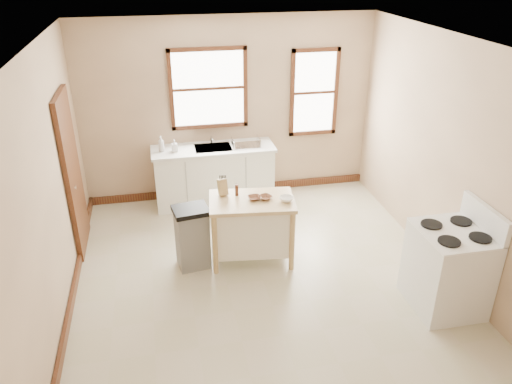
% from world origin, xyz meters
% --- Properties ---
extents(floor, '(5.00, 5.00, 0.00)m').
position_xyz_m(floor, '(0.00, 0.00, 0.00)').
color(floor, '#B9B093').
rests_on(floor, ground).
extents(ceiling, '(5.00, 5.00, 0.00)m').
position_xyz_m(ceiling, '(0.00, 0.00, 2.80)').
color(ceiling, white).
rests_on(ceiling, ground).
extents(wall_back, '(4.50, 0.04, 2.80)m').
position_xyz_m(wall_back, '(0.00, 2.50, 1.40)').
color(wall_back, tan).
rests_on(wall_back, ground).
extents(wall_left, '(0.04, 5.00, 2.80)m').
position_xyz_m(wall_left, '(-2.25, 0.00, 1.40)').
color(wall_left, tan).
rests_on(wall_left, ground).
extents(wall_right, '(0.04, 5.00, 2.80)m').
position_xyz_m(wall_right, '(2.25, 0.00, 1.40)').
color(wall_right, tan).
rests_on(wall_right, ground).
extents(window_main, '(1.17, 0.06, 1.22)m').
position_xyz_m(window_main, '(-0.30, 2.48, 1.75)').
color(window_main, '#3C1910').
rests_on(window_main, wall_back).
extents(window_side, '(0.77, 0.06, 1.37)m').
position_xyz_m(window_side, '(1.35, 2.48, 1.60)').
color(window_side, '#3C1910').
rests_on(window_side, wall_back).
extents(door_left, '(0.06, 0.90, 2.10)m').
position_xyz_m(door_left, '(-2.21, 1.30, 1.05)').
color(door_left, '#3C1910').
rests_on(door_left, ground).
extents(baseboard_back, '(4.50, 0.04, 0.12)m').
position_xyz_m(baseboard_back, '(0.00, 2.47, 0.06)').
color(baseboard_back, '#3C1910').
rests_on(baseboard_back, ground).
extents(baseboard_left, '(0.04, 5.00, 0.12)m').
position_xyz_m(baseboard_left, '(-2.22, 0.00, 0.06)').
color(baseboard_left, '#3C1910').
rests_on(baseboard_left, ground).
extents(sink_counter, '(1.86, 0.62, 0.92)m').
position_xyz_m(sink_counter, '(-0.30, 2.20, 0.46)').
color(sink_counter, silver).
rests_on(sink_counter, ground).
extents(faucet, '(0.03, 0.03, 0.22)m').
position_xyz_m(faucet, '(-0.30, 2.38, 1.03)').
color(faucet, silver).
rests_on(faucet, sink_counter).
extents(soap_bottle_a, '(0.11, 0.11, 0.23)m').
position_xyz_m(soap_bottle_a, '(-1.07, 2.20, 1.04)').
color(soap_bottle_a, '#B2B2B2').
rests_on(soap_bottle_a, sink_counter).
extents(soap_bottle_b, '(0.09, 0.09, 0.18)m').
position_xyz_m(soap_bottle_b, '(-0.87, 2.15, 1.01)').
color(soap_bottle_b, '#B2B2B2').
rests_on(soap_bottle_b, sink_counter).
extents(dish_rack, '(0.43, 0.33, 0.11)m').
position_xyz_m(dish_rack, '(0.20, 2.16, 0.97)').
color(dish_rack, silver).
rests_on(dish_rack, sink_counter).
extents(kitchen_island, '(1.12, 0.78, 0.86)m').
position_xyz_m(kitchen_island, '(-0.04, 0.50, 0.43)').
color(kitchen_island, tan).
rests_on(kitchen_island, ground).
extents(knife_block, '(0.12, 0.12, 0.20)m').
position_xyz_m(knife_block, '(-0.37, 0.71, 0.96)').
color(knife_block, tan).
rests_on(knife_block, kitchen_island).
extents(pepper_grinder, '(0.04, 0.04, 0.15)m').
position_xyz_m(pepper_grinder, '(-0.20, 0.66, 0.93)').
color(pepper_grinder, '#422011').
rests_on(pepper_grinder, kitchen_island).
extents(bowl_a, '(0.18, 0.18, 0.04)m').
position_xyz_m(bowl_a, '(-0.00, 0.51, 0.88)').
color(bowl_a, brown).
rests_on(bowl_a, kitchen_island).
extents(bowl_b, '(0.22, 0.22, 0.04)m').
position_xyz_m(bowl_b, '(0.13, 0.49, 0.88)').
color(bowl_b, brown).
rests_on(bowl_b, kitchen_island).
extents(bowl_c, '(0.17, 0.17, 0.05)m').
position_xyz_m(bowl_c, '(0.37, 0.39, 0.88)').
color(bowl_c, white).
rests_on(bowl_c, kitchen_island).
extents(trash_bin, '(0.47, 0.41, 0.82)m').
position_xyz_m(trash_bin, '(-0.79, 0.50, 0.41)').
color(trash_bin, slate).
rests_on(trash_bin, ground).
extents(gas_stove, '(0.77, 0.78, 1.22)m').
position_xyz_m(gas_stove, '(1.89, -0.84, 0.61)').
color(gas_stove, silver).
rests_on(gas_stove, ground).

